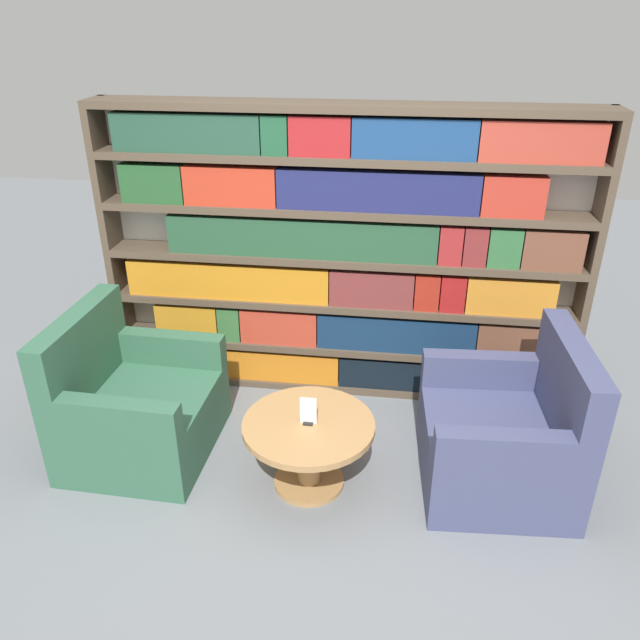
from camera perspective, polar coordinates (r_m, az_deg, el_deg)
The scene contains 6 objects.
ground_plane at distance 3.62m, azimuth -0.91°, elevation -18.33°, with size 14.00×14.00×0.00m, color slate.
bookshelf at distance 4.31m, azimuth 2.31°, elevation 5.76°, with size 3.31×0.30×2.04m.
armchair_left at distance 4.13m, azimuth -16.55°, elevation -7.64°, with size 0.87×0.95×0.93m.
armchair_right at distance 3.87m, azimuth 16.59°, elevation -10.23°, with size 0.89×0.97×0.93m.
coffee_table at distance 3.68m, azimuth -1.04°, elevation -10.96°, with size 0.76×0.76×0.44m.
table_sign at distance 3.56m, azimuth -1.07°, elevation -8.45°, with size 0.09×0.06×0.17m.
Camera 1 is at (0.40, -2.52, 2.57)m, focal length 35.00 mm.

